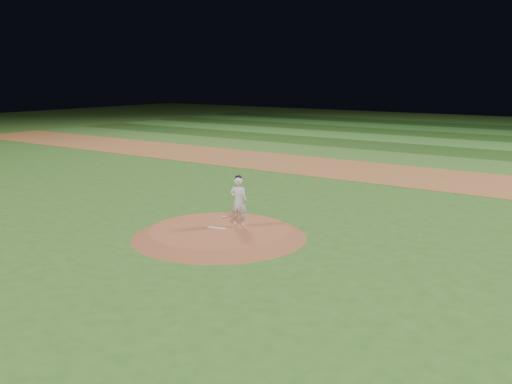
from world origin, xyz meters
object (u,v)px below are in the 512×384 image
object	(u,v)px
pitchers_mound	(219,233)
rosin_bag	(224,217)
pitcher_on_mound	(238,201)
pitching_rubber	(217,228)

from	to	relation	value
pitchers_mound	rosin_bag	bearing A→B (deg)	122.52
rosin_bag	pitcher_on_mound	distance (m)	1.44
pitchers_mound	pitching_rubber	size ratio (longest dim) A/B	9.02
pitching_rubber	pitcher_on_mound	bearing A→B (deg)	46.89
rosin_bag	pitcher_on_mound	xyz separation A→B (m)	(1.06, -0.58, 0.79)
pitching_rubber	pitcher_on_mound	xyz separation A→B (m)	(0.37, 0.65, 0.80)
pitchers_mound	pitcher_on_mound	distance (m)	1.17
pitchers_mound	rosin_bag	size ratio (longest dim) A/B	52.93
rosin_bag	pitchers_mound	bearing A→B (deg)	-57.48
pitchers_mound	rosin_bag	xyz separation A→B (m)	(-0.78, 1.23, 0.15)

